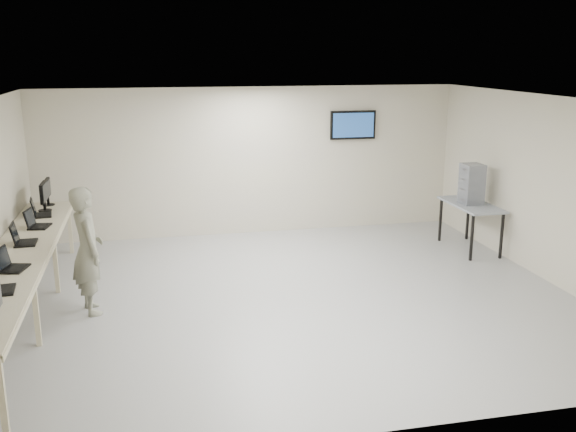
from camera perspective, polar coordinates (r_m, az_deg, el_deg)
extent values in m
cube|color=#A4A3A1|center=(9.31, 0.27, -7.17)|extent=(8.00, 7.00, 0.01)
cube|color=white|center=(8.68, 0.29, 10.28)|extent=(8.00, 7.00, 0.01)
cube|color=beige|center=(12.27, -3.32, 4.87)|extent=(8.00, 0.01, 2.80)
cube|color=beige|center=(5.67, 8.11, -6.63)|extent=(8.00, 0.01, 2.80)
cube|color=beige|center=(10.50, 22.11, 2.22)|extent=(0.01, 7.00, 2.80)
cube|color=black|center=(12.62, 5.73, 8.08)|extent=(0.15, 0.04, 0.15)
cube|color=black|center=(12.59, 5.79, 8.06)|extent=(0.90, 0.06, 0.55)
cube|color=navy|center=(12.55, 5.84, 8.04)|extent=(0.82, 0.01, 0.47)
cube|color=beige|center=(8.98, -22.78, -3.20)|extent=(0.75, 6.00, 0.04)
cube|color=beige|center=(8.93, -20.40, -3.28)|extent=(0.02, 6.00, 0.06)
cube|color=beige|center=(6.50, -24.08, -14.37)|extent=(0.06, 0.06, 0.86)
cube|color=beige|center=(8.24, -21.48, -7.96)|extent=(0.06, 0.06, 0.86)
cube|color=beige|center=(10.02, -23.35, -4.21)|extent=(0.06, 0.06, 0.86)
cube|color=beige|center=(9.91, -19.95, -4.07)|extent=(0.06, 0.06, 0.86)
cube|color=beige|center=(11.86, -21.68, -1.27)|extent=(0.06, 0.06, 0.86)
cube|color=beige|center=(11.77, -18.80, -1.12)|extent=(0.06, 0.06, 0.86)
cube|color=black|center=(7.66, -24.09, -6.05)|extent=(0.29, 0.39, 0.02)
cube|color=black|center=(8.34, -23.14, -4.33)|extent=(0.34, 0.41, 0.02)
cube|color=black|center=(8.32, -24.11, -3.45)|extent=(0.15, 0.35, 0.26)
cube|color=black|center=(8.32, -24.01, -3.44)|extent=(0.12, 0.30, 0.21)
cube|color=black|center=(9.38, -22.26, -2.23)|extent=(0.28, 0.39, 0.02)
cube|color=black|center=(9.37, -23.16, -1.41)|extent=(0.08, 0.36, 0.27)
cube|color=black|center=(9.36, -23.07, -1.40)|extent=(0.06, 0.31, 0.22)
cube|color=black|center=(10.18, -21.20, -0.88)|extent=(0.32, 0.40, 0.02)
cube|color=black|center=(10.17, -22.00, -0.15)|extent=(0.13, 0.35, 0.26)
cube|color=black|center=(10.16, -21.91, -0.15)|extent=(0.10, 0.31, 0.22)
cube|color=black|center=(10.88, -20.97, 0.07)|extent=(0.31, 0.40, 0.02)
cube|color=black|center=(10.87, -21.72, 0.77)|extent=(0.11, 0.35, 0.26)
cube|color=black|center=(10.86, -21.64, 0.77)|extent=(0.09, 0.31, 0.22)
cylinder|color=black|center=(11.21, -20.78, 0.47)|extent=(0.21, 0.21, 0.02)
cube|color=black|center=(11.19, -20.82, 0.93)|extent=(0.04, 0.03, 0.17)
cube|color=black|center=(11.14, -20.92, 1.98)|extent=(0.05, 0.47, 0.32)
cube|color=black|center=(11.14, -20.77, 1.99)|extent=(0.00, 0.43, 0.27)
cylinder|color=black|center=(11.60, -20.51, 0.95)|extent=(0.20, 0.20, 0.02)
cube|color=black|center=(11.58, -20.55, 1.37)|extent=(0.04, 0.03, 0.16)
cube|color=black|center=(11.54, -20.63, 2.34)|extent=(0.05, 0.45, 0.30)
cube|color=black|center=(11.54, -20.50, 2.35)|extent=(0.00, 0.41, 0.26)
imported|color=slate|center=(8.92, -17.39, -2.94)|extent=(0.58, 0.72, 1.73)
cube|color=gray|center=(11.71, 15.99, 0.98)|extent=(0.65, 1.39, 0.04)
cube|color=black|center=(11.18, 16.02, -1.87)|extent=(0.04, 0.04, 0.80)
cube|color=black|center=(12.20, 13.40, -0.35)|extent=(0.04, 0.04, 0.80)
cube|color=black|center=(11.45, 18.46, -1.68)|extent=(0.04, 0.04, 0.80)
cube|color=black|center=(12.45, 15.69, -0.21)|extent=(0.04, 0.04, 0.80)
cube|color=gray|center=(11.68, 15.93, 1.48)|extent=(0.33, 0.37, 0.18)
cube|color=gray|center=(11.64, 15.99, 2.33)|extent=(0.33, 0.37, 0.18)
cube|color=gray|center=(11.61, 16.05, 3.18)|extent=(0.33, 0.37, 0.18)
cube|color=gray|center=(11.58, 16.11, 4.03)|extent=(0.33, 0.37, 0.18)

